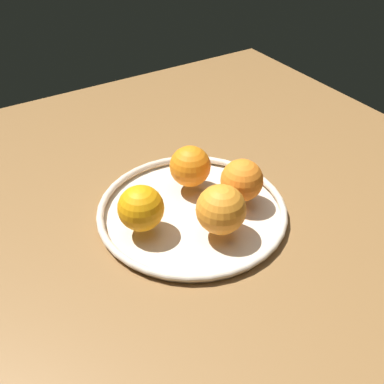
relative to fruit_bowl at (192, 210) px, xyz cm
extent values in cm
cube|color=brown|center=(0.00, 0.00, -2.92)|extent=(113.58, 113.58, 4.00)
cylinder|color=beige|center=(0.00, 0.00, -0.62)|extent=(30.57, 30.57, 0.60)
torus|color=beige|center=(0.00, 0.00, 0.28)|extent=(31.84, 31.84, 1.20)
sphere|color=orange|center=(3.18, 5.73, 4.49)|extent=(7.22, 7.22, 7.22)
sphere|color=orange|center=(-9.26, -0.47, 4.52)|extent=(7.27, 7.27, 7.27)
sphere|color=orange|center=(0.84, -7.03, 4.80)|extent=(7.83, 7.83, 7.83)
sphere|color=orange|center=(8.33, -2.33, 4.49)|extent=(7.20, 7.20, 7.20)
camera|label=1|loc=(-31.16, -50.09, 49.27)|focal=42.75mm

